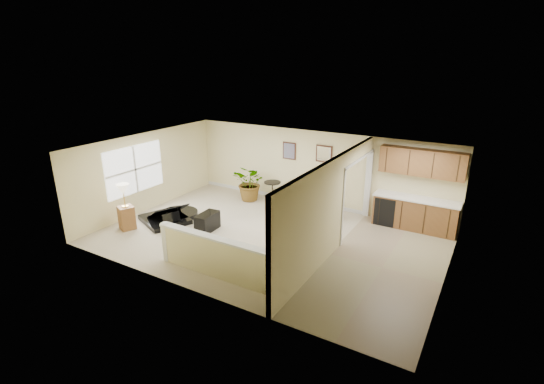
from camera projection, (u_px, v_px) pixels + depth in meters
The scene contains 20 objects.
floor at pixel (268, 238), 10.83m from camera, with size 9.00×9.00×0.00m, color #C2B597.
back_wall at pixel (315, 169), 12.86m from camera, with size 9.00×0.04×2.50m, color beige.
front_wall at pixel (192, 238), 7.97m from camera, with size 9.00×0.04×2.50m, color beige.
left_wall at pixel (147, 172), 12.57m from camera, with size 0.04×6.00×2.50m, color beige.
right_wall at pixel (452, 232), 8.27m from camera, with size 0.04×6.00×2.50m, color beige.
ceiling at pixel (268, 149), 10.01m from camera, with size 9.00×6.00×0.04m, color silver.
kitchen_vinyl at pixel (382, 268), 9.32m from camera, with size 2.70×6.00×0.01m, color gray.
interior_partition at pixel (335, 206), 9.78m from camera, with size 0.18×5.99×2.50m.
pony_half_wall at pixel (218, 257), 8.75m from camera, with size 3.42×0.22×1.00m.
left_window at pixel (135, 169), 12.09m from camera, with size 0.05×2.15×1.45m, color white.
wall_art_left at pixel (289, 151), 13.13m from camera, with size 0.48×0.04×0.58m.
wall_mirror at pixel (324, 154), 12.52m from camera, with size 0.55×0.04×0.55m.
kitchen_cabinets at pixel (413, 199), 11.25m from camera, with size 2.36×0.65×2.33m.
piano at pixel (166, 203), 11.86m from camera, with size 1.95×1.91×1.30m.
piano_bench at pixel (207, 222), 11.25m from camera, with size 0.39×0.77×0.51m, color black.
loveseat at pixel (312, 199), 12.90m from camera, with size 1.46×0.84×0.83m.
accent_table at pixel (272, 190), 13.11m from camera, with size 0.55×0.55×0.80m.
palm_plant at pixel (251, 183), 13.48m from camera, with size 1.23×1.09×1.27m.
small_plant at pixel (335, 211), 12.02m from camera, with size 0.44×0.44×0.60m.
lamp_stand at pixel (126, 210), 11.25m from camera, with size 0.52×0.52×1.36m.
Camera 1 is at (5.05, -8.41, 4.75)m, focal length 26.00 mm.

